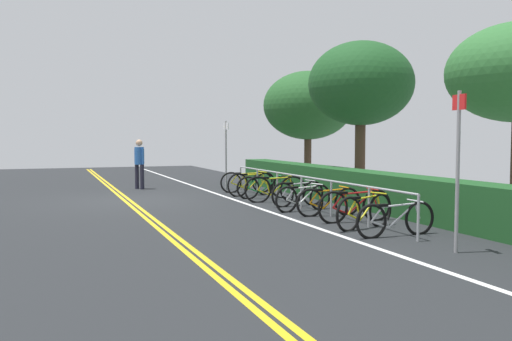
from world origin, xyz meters
TOP-DOWN VIEW (x-y plane):
  - ground_plane at (0.00, 0.00)m, footprint 35.34×12.70m
  - centre_line_yellow_inner at (0.00, -0.08)m, footprint 31.81×0.10m
  - centre_line_yellow_outer at (0.00, 0.08)m, footprint 31.81×0.10m
  - bike_lane_stripe_white at (0.00, 2.93)m, footprint 31.81×0.12m
  - bike_rack at (3.36, 3.94)m, footprint 9.46×0.05m
  - bicycle_0 at (-0.91, 4.00)m, footprint 0.46×1.76m
  - bicycle_1 at (0.07, 3.82)m, footprint 0.49×1.73m
  - bicycle_2 at (0.96, 3.91)m, footprint 0.46×1.74m
  - bicycle_3 at (1.92, 3.83)m, footprint 0.50×1.76m
  - bicycle_4 at (2.87, 4.07)m, footprint 0.46×1.63m
  - bicycle_5 at (3.78, 3.79)m, footprint 0.51×1.69m
  - bicycle_6 at (4.76, 3.97)m, footprint 0.46×1.64m
  - bicycle_7 at (5.77, 4.05)m, footprint 0.46×1.80m
  - bicycle_8 at (6.57, 3.80)m, footprint 0.63×1.62m
  - bicycle_9 at (7.51, 3.87)m, footprint 0.46×1.73m
  - pedestrian at (-3.29, 0.87)m, footprint 0.44×0.32m
  - sign_post_near at (-2.07, 3.65)m, footprint 0.36×0.09m
  - sign_post_far at (9.05, 3.91)m, footprint 0.36×0.10m
  - hedge_backdrop at (4.86, 5.62)m, footprint 18.41×0.86m
  - tree_near_left at (-3.35, 7.44)m, footprint 3.50×3.50m
  - tree_mid at (1.45, 6.84)m, footprint 3.20×3.20m

SIDE VIEW (x-z plane):
  - ground_plane at x=0.00m, z-range -0.05..0.00m
  - centre_line_yellow_inner at x=0.00m, z-range 0.00..0.00m
  - centre_line_yellow_outer at x=0.00m, z-range 0.00..0.00m
  - bike_lane_stripe_white at x=0.00m, z-range 0.00..0.00m
  - bicycle_9 at x=7.51m, z-range -0.02..0.66m
  - bicycle_5 at x=3.78m, z-range -0.02..0.66m
  - bicycle_6 at x=4.76m, z-range -0.02..0.68m
  - bicycle_4 at x=2.87m, z-range -0.02..0.68m
  - bicycle_2 at x=0.96m, z-range -0.02..0.70m
  - bicycle_8 at x=6.57m, z-range -0.02..0.71m
  - bicycle_0 at x=-0.91m, z-range -0.02..0.71m
  - bicycle_7 at x=5.77m, z-range -0.02..0.71m
  - bicycle_1 at x=0.07m, z-range -0.02..0.74m
  - bicycle_3 at x=1.92m, z-range -0.02..0.76m
  - hedge_backdrop at x=4.86m, z-range 0.00..0.94m
  - bike_rack at x=3.36m, z-range 0.22..1.06m
  - pedestrian at x=-3.29m, z-range 0.14..1.87m
  - sign_post_near at x=-2.07m, z-range 0.23..2.61m
  - sign_post_far at x=9.05m, z-range 0.24..2.79m
  - tree_near_left at x=-3.35m, z-range 0.85..5.24m
  - tree_mid at x=1.45m, z-range 1.07..5.79m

